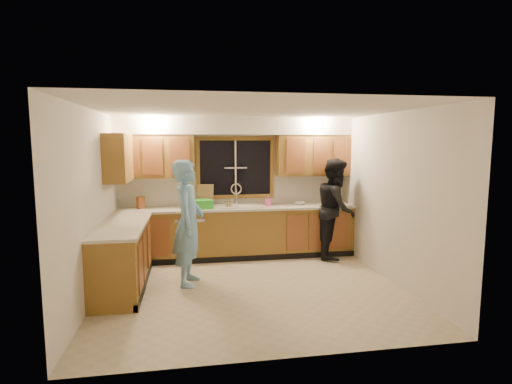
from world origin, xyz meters
The scene contains 26 objects.
floor centered at (0.00, 0.00, 0.00)m, with size 4.20×4.20×0.00m, color #BCAF91.
ceiling centered at (0.00, 0.00, 2.50)m, with size 4.20×4.20×0.00m, color white.
wall_back centered at (0.00, 1.90, 1.25)m, with size 4.20×4.20×0.00m, color silver.
wall_left centered at (-2.10, 0.00, 1.25)m, with size 3.80×3.80×0.00m, color silver.
wall_right centered at (2.10, 0.00, 1.25)m, with size 3.80×3.80×0.00m, color silver.
base_cabinets_back centered at (0.00, 1.60, 0.44)m, with size 4.20×0.60×0.88m, color olive.
base_cabinets_left centered at (-1.80, 0.35, 0.44)m, with size 0.60×1.90×0.88m, color olive.
countertop_back centered at (0.00, 1.58, 0.90)m, with size 4.20×0.63×0.04m, color beige.
countertop_left centered at (-1.79, 0.35, 0.90)m, with size 0.63×1.90×0.04m, color beige.
upper_cabinets_left centered at (-1.43, 1.73, 1.83)m, with size 1.35×0.33×0.75m, color olive.
upper_cabinets_right centered at (1.43, 1.73, 1.83)m, with size 1.35×0.33×0.75m, color olive.
upper_cabinets_return centered at (-1.94, 1.12, 1.83)m, with size 0.33×0.90×0.75m, color olive.
soffit centered at (0.00, 1.72, 2.35)m, with size 4.20×0.35×0.30m, color white.
window_frame centered at (0.00, 1.89, 1.60)m, with size 1.44×0.03×1.14m.
sink centered at (0.00, 1.60, 0.86)m, with size 0.86×0.52×0.57m.
dishwasher centered at (-0.85, 1.59, 0.41)m, with size 0.60×0.56×0.82m, color white.
stove centered at (-1.80, -0.22, 0.45)m, with size 0.58×0.75×0.90m, color white.
man centered at (-0.87, 0.34, 0.91)m, with size 0.66×0.44×1.82m, color #72ADD8.
woman centered at (1.74, 1.30, 0.89)m, with size 0.87×0.68×1.78m, color black.
knife_block centered at (-1.69, 1.70, 1.03)m, with size 0.11×0.10×0.21m, color brown.
cutting_board centered at (-0.57, 1.77, 1.12)m, with size 0.30×0.02×0.40m, color tan.
dish_crate centered at (-0.65, 1.51, 1.00)m, with size 0.33×0.31×0.16m, color green.
soap_bottle centered at (0.57, 1.64, 1.01)m, with size 0.08×0.09×0.19m, color #EF5B99.
bowl centered at (1.14, 1.64, 0.95)m, with size 0.22×0.22×0.05m, color silver.
can_left centered at (-0.21, 1.48, 0.98)m, with size 0.07×0.07×0.12m, color beige.
can_right centered at (-0.16, 1.43, 0.98)m, with size 0.07×0.07×0.13m, color beige.
Camera 1 is at (-0.85, -5.41, 2.06)m, focal length 28.00 mm.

